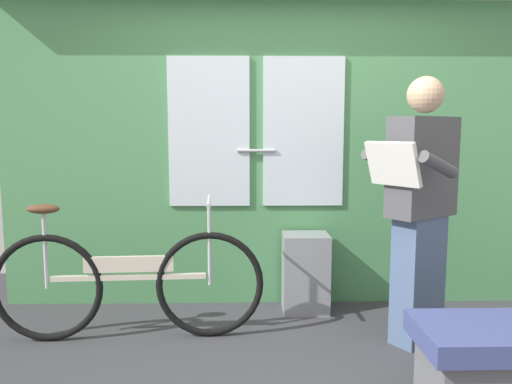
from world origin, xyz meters
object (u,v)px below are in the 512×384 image
passenger_reading_newspaper (420,206)px  bench_seat_corner (493,369)px  bicycle_near_door (128,283)px  trash_bin_by_wall (305,273)px

passenger_reading_newspaper → bench_seat_corner: bearing=60.2°
bicycle_near_door → trash_bin_by_wall: bearing=18.8°
bicycle_near_door → bench_seat_corner: (1.87, -0.93, -0.13)m
bicycle_near_door → bench_seat_corner: 2.10m
trash_bin_by_wall → bench_seat_corner: trash_bin_by_wall is taller
passenger_reading_newspaper → bench_seat_corner: passenger_reading_newspaper is taller
bicycle_near_door → passenger_reading_newspaper: 1.88m
passenger_reading_newspaper → trash_bin_by_wall: 1.02m
trash_bin_by_wall → bench_seat_corner: (0.69, -1.40, -0.05)m
bicycle_near_door → bench_seat_corner: bearing=-29.2°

